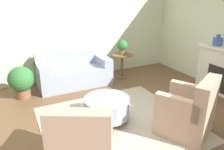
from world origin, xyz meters
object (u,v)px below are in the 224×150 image
at_px(armchair_right, 189,113).
at_px(vase_mantel_near, 218,41).
at_px(ottoman_table, 107,107).
at_px(side_table, 122,62).
at_px(potted_plant_on_side_table, 122,46).
at_px(potted_plant_floor, 21,81).
at_px(couch, 74,73).
at_px(armchair_left, 83,144).

xyz_separation_m(armchair_right, vase_mantel_near, (1.91, 1.16, 0.81)).
bearing_deg(ottoman_table, side_table, 54.45).
xyz_separation_m(potted_plant_on_side_table, potted_plant_floor, (-2.66, -0.13, -0.49)).
height_order(couch, potted_plant_on_side_table, potted_plant_on_side_table).
height_order(couch, armchair_left, armchair_left).
bearing_deg(vase_mantel_near, armchair_left, -162.91).
distance_m(side_table, potted_plant_floor, 2.66).
relative_size(side_table, potted_plant_on_side_table, 1.70).
bearing_deg(couch, armchair_right, -69.68).
bearing_deg(armchair_left, couch, 75.26).
bearing_deg(armchair_left, ottoman_table, 50.10).
xyz_separation_m(armchair_right, side_table, (0.28, 2.83, 0.07)).
distance_m(armchair_right, ottoman_table, 1.43).
bearing_deg(armchair_right, ottoman_table, 138.79).
distance_m(couch, ottoman_table, 1.99).
bearing_deg(vase_mantel_near, side_table, 134.19).
bearing_deg(side_table, armchair_left, -127.05).
bearing_deg(armchair_left, side_table, 52.95).
xyz_separation_m(armchair_left, potted_plant_floor, (-0.52, 2.69, 0.03)).
distance_m(armchair_left, vase_mantel_near, 4.02).
height_order(armchair_right, potted_plant_on_side_table, potted_plant_on_side_table).
relative_size(ottoman_table, vase_mantel_near, 3.20).
bearing_deg(couch, potted_plant_floor, -169.72).
xyz_separation_m(armchair_left, armchair_right, (1.86, 0.00, 0.00)).
distance_m(vase_mantel_near, potted_plant_floor, 4.62).
bearing_deg(potted_plant_on_side_table, ottoman_table, -125.55).
relative_size(armchair_right, potted_plant_floor, 1.44).
xyz_separation_m(ottoman_table, vase_mantel_near, (2.98, 0.22, 0.91)).
height_order(couch, vase_mantel_near, vase_mantel_near).
bearing_deg(ottoman_table, potted_plant_floor, 126.64).
distance_m(couch, potted_plant_on_side_table, 1.49).
height_order(ottoman_table, vase_mantel_near, vase_mantel_near).
distance_m(couch, potted_plant_floor, 1.32).
height_order(couch, side_table, couch).
relative_size(ottoman_table, potted_plant_on_side_table, 2.11).
xyz_separation_m(armchair_right, potted_plant_floor, (-2.38, 2.69, 0.03)).
bearing_deg(couch, potted_plant_on_side_table, -4.25).
bearing_deg(armchair_left, armchair_right, 0.00).
bearing_deg(side_table, ottoman_table, -125.55).
xyz_separation_m(side_table, vase_mantel_near, (1.63, -1.67, 0.74)).
xyz_separation_m(couch, potted_plant_on_side_table, (1.36, -0.10, 0.58)).
distance_m(armchair_right, side_table, 2.84).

